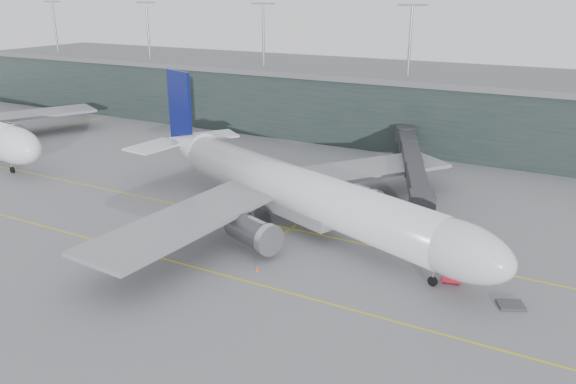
% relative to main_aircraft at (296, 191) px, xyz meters
% --- Properties ---
extents(ground, '(320.00, 320.00, 0.00)m').
position_rel_main_aircraft_xyz_m(ground, '(-5.14, 2.66, -5.32)').
color(ground, slate).
rests_on(ground, ground).
extents(taxiline_a, '(160.00, 0.25, 0.02)m').
position_rel_main_aircraft_xyz_m(taxiline_a, '(-5.14, -1.34, -5.31)').
color(taxiline_a, yellow).
rests_on(taxiline_a, ground).
extents(taxiline_b, '(160.00, 0.25, 0.02)m').
position_rel_main_aircraft_xyz_m(taxiline_b, '(-5.14, -17.34, -5.31)').
color(taxiline_b, yellow).
rests_on(taxiline_b, ground).
extents(taxiline_lead_main, '(0.25, 60.00, 0.02)m').
position_rel_main_aircraft_xyz_m(taxiline_lead_main, '(-0.14, 22.66, -5.31)').
color(taxiline_lead_main, yellow).
rests_on(taxiline_lead_main, ground).
extents(taxiline_lead_adj, '(0.25, 60.00, 0.02)m').
position_rel_main_aircraft_xyz_m(taxiline_lead_adj, '(-80.14, 22.66, -5.31)').
color(taxiline_lead_adj, yellow).
rests_on(taxiline_lead_adj, ground).
extents(terminal, '(240.00, 36.00, 29.00)m').
position_rel_main_aircraft_xyz_m(terminal, '(-5.15, 60.65, 2.30)').
color(terminal, '#1D2827').
rests_on(terminal, ground).
extents(main_aircraft, '(65.22, 60.21, 18.95)m').
position_rel_main_aircraft_xyz_m(main_aircraft, '(0.00, 0.00, 0.00)').
color(main_aircraft, silver).
rests_on(main_aircraft, ground).
extents(jet_bridge, '(17.94, 43.39, 6.61)m').
position_rel_main_aircraft_xyz_m(jet_bridge, '(10.84, 26.35, -0.37)').
color(jet_bridge, '#2A2A2F').
rests_on(jet_bridge, ground).
extents(gse_cart, '(2.34, 1.76, 1.43)m').
position_rel_main_aircraft_xyz_m(gse_cart, '(23.46, -6.31, -4.52)').
color(gse_cart, red).
rests_on(gse_cart, ground).
extents(baggage_dolly, '(3.33, 3.05, 0.27)m').
position_rel_main_aircraft_xyz_m(baggage_dolly, '(30.29, -8.68, -5.16)').
color(baggage_dolly, '#38383E').
rests_on(baggage_dolly, ground).
extents(uld_a, '(2.47, 2.21, 1.87)m').
position_rel_main_aircraft_xyz_m(uld_a, '(-10.15, 13.23, -4.34)').
color(uld_a, '#38383D').
rests_on(uld_a, ground).
extents(uld_b, '(2.05, 1.76, 1.66)m').
position_rel_main_aircraft_xyz_m(uld_b, '(-6.78, 13.91, -4.45)').
color(uld_b, '#38383D').
rests_on(uld_b, ground).
extents(uld_c, '(2.58, 2.27, 1.99)m').
position_rel_main_aircraft_xyz_m(uld_c, '(-5.35, 12.75, -4.27)').
color(uld_c, '#38383D').
rests_on(uld_c, ground).
extents(cone_nose, '(0.46, 0.46, 0.73)m').
position_rel_main_aircraft_xyz_m(cone_nose, '(28.07, -4.23, -4.95)').
color(cone_nose, orange).
rests_on(cone_nose, ground).
extents(cone_wing_stbd, '(0.45, 0.45, 0.72)m').
position_rel_main_aircraft_xyz_m(cone_wing_stbd, '(2.37, -14.67, -4.96)').
color(cone_wing_stbd, '#FD550E').
rests_on(cone_wing_stbd, ground).
extents(cone_wing_port, '(0.39, 0.39, 0.62)m').
position_rel_main_aircraft_xyz_m(cone_wing_port, '(4.49, 14.46, -5.01)').
color(cone_wing_port, '#CE3F0B').
rests_on(cone_wing_port, ground).
extents(cone_tail, '(0.48, 0.48, 0.76)m').
position_rel_main_aircraft_xyz_m(cone_tail, '(-16.52, -9.04, -4.94)').
color(cone_tail, '#D6490B').
rests_on(cone_tail, ground).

